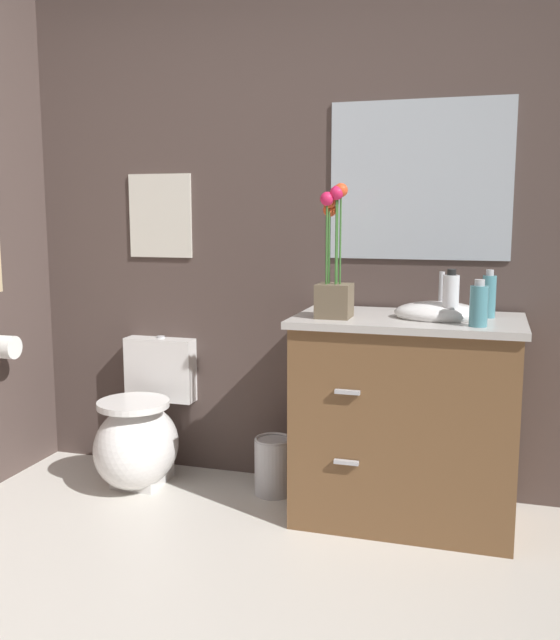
# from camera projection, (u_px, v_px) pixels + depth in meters

# --- Properties ---
(wall_back) EXTENTS (4.16, 0.05, 2.50)m
(wall_back) POSITION_uv_depth(u_px,v_px,m) (333.00, 225.00, 3.27)
(wall_back) COLOR #4C3D38
(wall_back) RESTS_ON ground_plane
(toilet) EXTENTS (0.38, 0.59, 0.69)m
(toilet) POSITION_uv_depth(u_px,v_px,m) (141.00, 435.00, 3.39)
(toilet) COLOR white
(toilet) RESTS_ON ground_plane
(vanity_cabinet) EXTENTS (0.94, 0.56, 1.06)m
(vanity_cabinet) POSITION_uv_depth(u_px,v_px,m) (406.00, 417.00, 2.97)
(vanity_cabinet) COLOR brown
(vanity_cabinet) RESTS_ON ground_plane
(flower_vase) EXTENTS (0.14, 0.14, 0.55)m
(flower_vase) POSITION_uv_depth(u_px,v_px,m) (334.00, 272.00, 2.87)
(flower_vase) COLOR brown
(flower_vase) RESTS_ON vanity_cabinet
(soap_bottle) EXTENTS (0.07, 0.07, 0.18)m
(soap_bottle) POSITION_uv_depth(u_px,v_px,m) (479.00, 305.00, 2.66)
(soap_bottle) COLOR teal
(soap_bottle) RESTS_ON vanity_cabinet
(lotion_bottle) EXTENTS (0.06, 0.06, 0.20)m
(lotion_bottle) POSITION_uv_depth(u_px,v_px,m) (489.00, 296.00, 2.88)
(lotion_bottle) COLOR teal
(lotion_bottle) RESTS_ON vanity_cabinet
(hand_wash_bottle) EXTENTS (0.06, 0.06, 0.21)m
(hand_wash_bottle) POSITION_uv_depth(u_px,v_px,m) (451.00, 297.00, 2.79)
(hand_wash_bottle) COLOR white
(hand_wash_bottle) RESTS_ON vanity_cabinet
(trash_bin) EXTENTS (0.18, 0.18, 0.27)m
(trash_bin) POSITION_uv_depth(u_px,v_px,m) (274.00, 465.00, 3.28)
(trash_bin) COLOR #B7B7BC
(trash_bin) RESTS_ON ground_plane
(wall_poster) EXTENTS (0.33, 0.01, 0.41)m
(wall_poster) POSITION_uv_depth(u_px,v_px,m) (160.00, 216.00, 3.49)
(wall_poster) COLOR silver
(wall_mirror) EXTENTS (0.80, 0.01, 0.70)m
(wall_mirror) POSITION_uv_depth(u_px,v_px,m) (420.00, 180.00, 3.10)
(wall_mirror) COLOR #B2BCC6
(toilet_paper_roll) EXTENTS (0.11, 0.11, 0.11)m
(toilet_paper_roll) POSITION_uv_depth(u_px,v_px,m) (5.00, 347.00, 3.31)
(toilet_paper_roll) COLOR white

